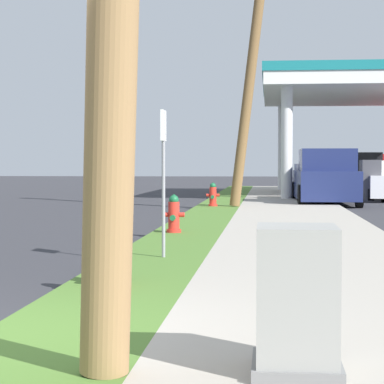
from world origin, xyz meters
name	(u,v)px	position (x,y,z in m)	size (l,w,h in m)	color
grass_verge	(59,348)	(0.70, 0.00, 0.06)	(1.40, 80.00, 0.12)	#4C752D
sidewalk_slab	(364,355)	(3.00, 0.00, 0.06)	(3.20, 80.00, 0.12)	#A8A093
fire_hydrant_nearest	(108,255)	(0.51, 2.74, 0.45)	(0.42, 0.38, 0.74)	red
fire_hydrant_second	(174,216)	(0.45, 9.28, 0.45)	(0.42, 0.38, 0.74)	red
fire_hydrant_third	(213,196)	(0.55, 18.60, 0.45)	(0.42, 0.37, 0.74)	red
utility_pole_midground	(253,55)	(1.80, 18.53, 4.83)	(1.97, 0.41, 9.26)	brown
utility_cabinet	(297,306)	(2.48, -0.74, 0.56)	(0.58, 0.65, 0.95)	slate
street_sign_post	(163,152)	(0.79, 5.29, 1.63)	(0.05, 0.36, 2.12)	gray
truck_navy_at_forecourt	(325,179)	(4.30, 22.28, 0.91)	(2.21, 5.44, 1.97)	navy
truck_red_on_apron	(381,174)	(8.28, 36.47, 0.91)	(2.53, 5.55, 1.97)	red
truck_black_at_far_bay	(359,175)	(6.61, 31.86, 0.91)	(2.36, 5.49, 1.97)	black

